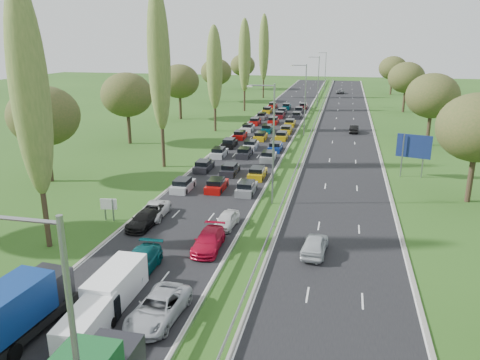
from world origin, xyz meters
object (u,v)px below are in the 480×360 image
Objects in this scene: near_car_2 at (153,211)px; white_van_rear at (118,283)px; blue_lorry at (13,313)px; direction_sign at (414,148)px; white_van_front at (88,323)px; near_car_3 at (144,219)px; info_sign at (109,206)px.

white_van_rear is at bearing -79.40° from near_car_2.
blue_lorry is 1.59× the size of direction_sign.
blue_lorry reaches higher than white_van_rear.
white_van_front is 0.89× the size of direction_sign.
blue_lorry reaches higher than near_car_3.
info_sign is (-3.75, 0.69, 0.67)m from near_car_3.
blue_lorry is at bearing -121.88° from white_van_rear.
white_van_rear is (-0.36, 4.29, 0.13)m from white_van_front.
blue_lorry is at bearing -86.04° from near_car_3.
near_car_3 is at bearing 105.76° from white_van_rear.
white_van_front is at bearing -119.85° from direction_sign.
direction_sign is (21.78, 33.04, 2.48)m from white_van_rear.
blue_lorry is at bearing -166.01° from white_van_front.
white_van_front is at bearing -72.69° from near_car_3.
white_van_front is at bearing -85.33° from white_van_rear.
near_car_3 is 0.57× the size of blue_lorry.
blue_lorry is 3.93× the size of info_sign.
blue_lorry is at bearing -93.21° from near_car_2.
white_van_front is at bearing -81.49° from near_car_2.
white_van_front is at bearing 22.28° from blue_lorry.
near_car_2 is 18.42m from white_van_front.
near_car_2 is 1.03× the size of near_car_3.
white_van_front is (3.62, -15.77, 0.26)m from near_car_3.
blue_lorry is 4.02m from white_van_front.
white_van_front is 18.04m from info_sign.
white_van_front is 43.12m from direction_sign.
near_car_3 is at bearing -90.73° from near_car_2.
white_van_rear reaches higher than near_car_3.
white_van_front is (3.74, 1.18, -0.87)m from blue_lorry.
near_car_3 is at bearing -139.27° from direction_sign.
near_car_3 is 2.22× the size of info_sign.
direction_sign is at bearing 61.63° from blue_lorry.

